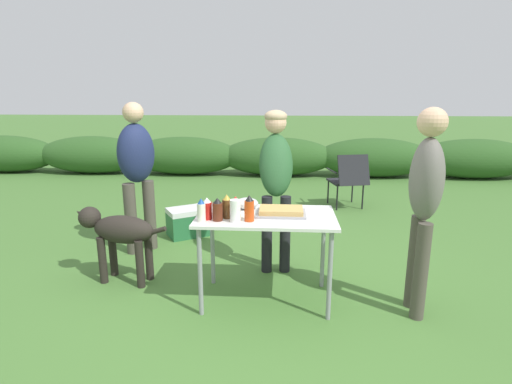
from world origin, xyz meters
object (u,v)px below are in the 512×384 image
Objects in this scene: ketchup_bottle at (207,209)px; plate_stack at (221,211)px; mustard_bottle at (236,207)px; dog at (118,232)px; mayo_bottle at (201,211)px; mixing_bowl at (247,203)px; camp_chair_green_behind_table at (349,178)px; food_tray at (281,212)px; standing_person_in_navy_coat at (137,165)px; bbq_sauce_bottle at (218,210)px; standing_person_in_olive_jacket at (425,193)px; beer_bottle at (227,207)px; hot_sauce_bottle at (249,209)px; paper_cup_stack at (235,211)px; cooler_box at (189,222)px; standing_person_in_red_jacket at (276,171)px; folding_table at (266,224)px.

plate_stack is at bearing 69.86° from ketchup_bottle.
dog is (-1.11, 0.32, -0.35)m from mustard_bottle.
mixing_bowl is at bearing 51.61° from mayo_bottle.
camp_chair_green_behind_table is (1.28, 2.67, -0.32)m from mixing_bowl.
food_tray is 0.24× the size of standing_person_in_navy_coat.
bbq_sauce_bottle reaches higher than mixing_bowl.
standing_person_in_olive_jacket is at bearing -67.52° from standing_person_in_navy_coat.
standing_person_in_navy_coat reaches higher than beer_bottle.
mixing_bowl is 0.35m from hot_sauce_bottle.
beer_bottle is (-0.42, -0.11, 0.06)m from food_tray.
dog is (-0.90, 0.40, -0.35)m from ketchup_bottle.
paper_cup_stack is 0.30× the size of cooler_box.
ketchup_bottle is 3.39m from camp_chair_green_behind_table.
hot_sauce_bottle is 1.12× the size of mayo_bottle.
mixing_bowl is 0.12× the size of standing_person_in_olive_jacket.
standing_person_in_olive_jacket is at bearing 2.18° from hot_sauce_bottle.
standing_person_in_red_jacket is at bearing -128.56° from camp_chair_green_behind_table.
hot_sauce_bottle reaches higher than food_tray.
hot_sauce_bottle is (-0.24, -0.18, 0.07)m from food_tray.
camp_chair_green_behind_table is at bearing 64.57° from beer_bottle.
food_tray is 1.08m from standing_person_in_olive_jacket.
hot_sauce_bottle reaches higher than folding_table.
beer_bottle is (0.07, -0.16, 0.08)m from plate_stack.
plate_stack is 0.24m from bbq_sauce_bottle.
folding_table is 1.22m from standing_person_in_olive_jacket.
paper_cup_stack is at bearing -84.16° from mustard_bottle.
paper_cup_stack is at bearing -126.56° from camp_chair_green_behind_table.
plate_stack is 1.39× the size of mustard_bottle.
food_tray is 0.37m from mustard_bottle.
mayo_bottle is at bearing -159.93° from food_tray.
plate_stack is at bearing -93.92° from standing_person_in_olive_jacket.
standing_person_in_red_jacket reaches higher than bbq_sauce_bottle.
folding_table is 0.74m from standing_person_in_red_jacket.
mixing_bowl is at bearing 74.35° from mustard_bottle.
cooler_box is at bearing 113.73° from beer_bottle.
dog is (-1.34, 0.27, -0.19)m from folding_table.
mixing_bowl is at bearing 98.53° from hot_sauce_bottle.
mixing_bowl is at bearing 149.95° from food_tray.
mixing_bowl is at bearing -128.55° from camp_chair_green_behind_table.
mustard_bottle is at bearing -169.49° from food_tray.
paper_cup_stack is 3.34m from camp_chair_green_behind_table.
bbq_sauce_bottle reaches higher than ketchup_bottle.
bbq_sauce_bottle reaches higher than mustard_bottle.
plate_stack is 0.30m from paper_cup_stack.
mixing_bowl is at bearing 49.43° from ketchup_bottle.
standing_person_in_red_jacket is (0.06, 0.67, 0.31)m from folding_table.
paper_cup_stack is 0.11m from hot_sauce_bottle.
dog is (0.06, -0.73, -0.49)m from standing_person_in_navy_coat.
bbq_sauce_bottle is 0.31× the size of cooler_box.
dog is at bearing 160.75° from beer_bottle.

